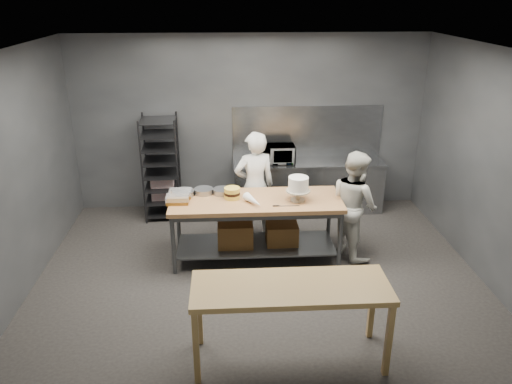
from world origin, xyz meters
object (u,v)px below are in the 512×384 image
speed_rack (161,169)px  chef_behind (255,187)px  layer_cake (232,193)px  chef_right (354,205)px  near_counter (291,293)px  frosted_cake_stand (298,185)px  work_table (256,221)px  microwave (279,154)px

speed_rack → chef_behind: 1.78m
speed_rack → layer_cake: speed_rack is taller
chef_right → layer_cake: 1.75m
chef_right → layer_cake: chef_right is taller
near_counter → frosted_cake_stand: 2.15m
work_table → speed_rack: bearing=133.9°
speed_rack → chef_behind: bearing=-31.5°
chef_behind → layer_cake: size_ratio=7.81×
chef_right → frosted_cake_stand: 0.91m
speed_rack → microwave: 1.99m
work_table → near_counter: work_table is taller
microwave → frosted_cake_stand: bearing=-86.8°
layer_cake → microwave: bearing=62.9°
near_counter → frosted_cake_stand: bearing=80.3°
work_table → microwave: (0.49, 1.63, 0.48)m
microwave → chef_behind: bearing=-114.8°
speed_rack → chef_behind: (1.51, -0.93, 0.01)m
chef_behind → microwave: chef_behind is taller
frosted_cake_stand → speed_rack: bearing=141.7°
chef_behind → chef_right: chef_behind is taller
chef_behind → frosted_cake_stand: (0.56, -0.71, 0.28)m
work_table → speed_rack: 2.17m
near_counter → speed_rack: 4.11m
work_table → chef_right: chef_right is taller
speed_rack → chef_behind: speed_rack is taller
speed_rack → frosted_cake_stand: (2.08, -1.64, 0.29)m
chef_right → work_table: bearing=67.8°
frosted_cake_stand → microwave: bearing=93.2°
microwave → chef_right: bearing=-60.2°
near_counter → speed_rack: speed_rack is taller
near_counter → layer_cake: layer_cake is taller
chef_behind → chef_right: 1.52m
chef_right → frosted_cake_stand: chef_right is taller
near_counter → microwave: 3.83m
speed_rack → near_counter: bearing=-65.3°
work_table → chef_right: 1.43m
chef_behind → frosted_cake_stand: chef_behind is taller
layer_cake → speed_rack: bearing=127.7°
microwave → layer_cake: bearing=-117.1°
speed_rack → chef_right: 3.29m
speed_rack → chef_right: (2.91, -1.53, -0.06)m
near_counter → layer_cake: (-0.55, 2.23, 0.19)m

